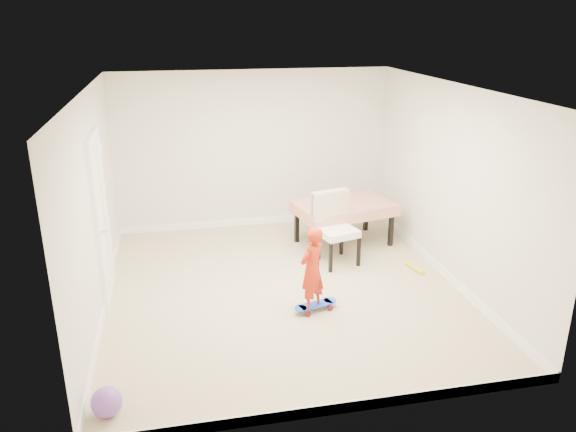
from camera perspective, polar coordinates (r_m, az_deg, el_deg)
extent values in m
plane|color=tan|center=(7.43, -0.44, -7.48)|extent=(5.00, 5.00, 0.00)
cube|color=white|center=(6.66, -0.50, 12.68)|extent=(4.50, 5.00, 0.04)
cube|color=beige|center=(9.29, -3.50, 6.65)|extent=(4.50, 0.04, 2.60)
cube|color=beige|center=(4.70, 5.52, -6.88)|extent=(4.50, 0.04, 2.60)
cube|color=beige|center=(6.88, -19.02, 0.86)|extent=(0.04, 5.00, 2.60)
cube|color=beige|center=(7.67, 16.12, 3.06)|extent=(0.04, 5.00, 2.60)
cube|color=white|center=(7.24, -18.46, -0.44)|extent=(0.11, 0.94, 2.11)
cube|color=white|center=(9.66, -3.35, -0.52)|extent=(4.50, 0.02, 0.12)
cube|color=white|center=(5.36, 5.10, -18.87)|extent=(4.50, 0.02, 0.12)
cube|color=white|center=(7.35, -18.02, -8.33)|extent=(0.02, 5.00, 0.12)
cube|color=white|center=(8.10, 15.36, -5.36)|extent=(0.02, 5.00, 0.12)
imported|color=red|center=(6.68, 2.45, -5.72)|extent=(0.46, 0.44, 1.06)
sphere|color=purple|center=(5.52, -17.95, -17.53)|extent=(0.28, 0.28, 0.28)
cylinder|color=yellow|center=(8.17, 12.72, -5.13)|extent=(0.15, 0.40, 0.06)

